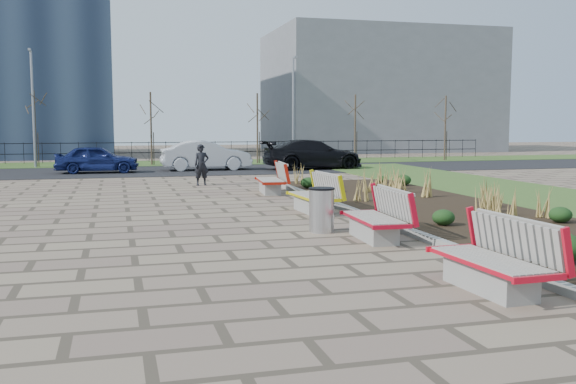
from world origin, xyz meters
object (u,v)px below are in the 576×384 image
object	(u,v)px
bench_c	(312,193)
car_silver	(206,155)
litter_bin	(322,210)
car_blue	(97,159)
pedestrian	(202,165)
lamp_east	(293,111)
lamp_west	(33,109)
bench_b	(374,215)
bench_d	(270,178)
car_black	(313,154)
bench_a	(490,256)

from	to	relation	value
bench_c	car_silver	world-z (taller)	car_silver
litter_bin	car_blue	distance (m)	18.98
pedestrian	lamp_east	world-z (taller)	lamp_east
lamp_west	lamp_east	world-z (taller)	same
car_silver	litter_bin	bearing A→B (deg)	178.77
bench_b	lamp_east	size ratio (longest dim) A/B	0.35
bench_c	bench_d	xyz separation A→B (m)	(0.00, 4.77, 0.00)
pedestrian	car_blue	xyz separation A→B (m)	(-3.95, 7.18, -0.11)
bench_c	bench_b	bearing A→B (deg)	-92.71
pedestrian	lamp_west	xyz separation A→B (m)	(-7.17, 11.75, 2.27)
bench_c	car_black	bearing A→B (deg)	69.99
pedestrian	bench_d	bearing A→B (deg)	-68.46
bench_d	car_blue	world-z (taller)	car_blue
pedestrian	lamp_west	bearing A→B (deg)	114.43
litter_bin	car_black	size ratio (longest dim) A/B	0.18
pedestrian	lamp_east	distance (m)	13.77
pedestrian	car_blue	distance (m)	8.20
bench_a	bench_d	world-z (taller)	same
bench_b	lamp_west	world-z (taller)	lamp_west
bench_c	bench_d	size ratio (longest dim) A/B	1.00
bench_d	car_blue	size ratio (longest dim) A/B	0.56
litter_bin	pedestrian	size ratio (longest dim) A/B	0.61
car_blue	car_silver	xyz separation A→B (m)	(5.17, 0.53, 0.08)
bench_a	car_silver	size ratio (longest dim) A/B	0.48
bench_b	pedestrian	world-z (taller)	pedestrian
bench_c	car_black	world-z (taller)	car_black
car_black	lamp_west	xyz separation A→B (m)	(-13.73, 4.69, 2.28)
bench_b	car_blue	bearing A→B (deg)	109.49
pedestrian	lamp_east	bearing A→B (deg)	52.85
bench_c	car_blue	bearing A→B (deg)	107.95
car_black	bench_c	bearing A→B (deg)	159.56
bench_c	lamp_west	size ratio (longest dim) A/B	0.35
litter_bin	bench_b	bearing A→B (deg)	-57.66
bench_b	car_blue	size ratio (longest dim) A/B	0.56
bench_d	litter_bin	distance (m)	7.77
lamp_east	bench_a	bearing A→B (deg)	-100.09
litter_bin	car_silver	bearing A→B (deg)	89.66
car_black	lamp_east	distance (m)	5.22
car_silver	car_black	size ratio (longest dim) A/B	0.87
litter_bin	lamp_west	bearing A→B (deg)	109.92
bench_c	lamp_east	distance (m)	20.65
lamp_west	lamp_east	distance (m)	14.00
bench_a	lamp_east	bearing A→B (deg)	77.29
bench_c	lamp_west	xyz separation A→B (m)	(-9.00, 19.88, 2.54)
litter_bin	car_black	distance (m)	18.96
bench_c	pedestrian	xyz separation A→B (m)	(-1.83, 8.13, 0.27)
car_silver	car_black	distance (m)	5.38
litter_bin	bench_a	bearing A→B (deg)	-82.21
bench_d	litter_bin	size ratio (longest dim) A/B	2.25
bench_c	car_silver	distance (m)	15.86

